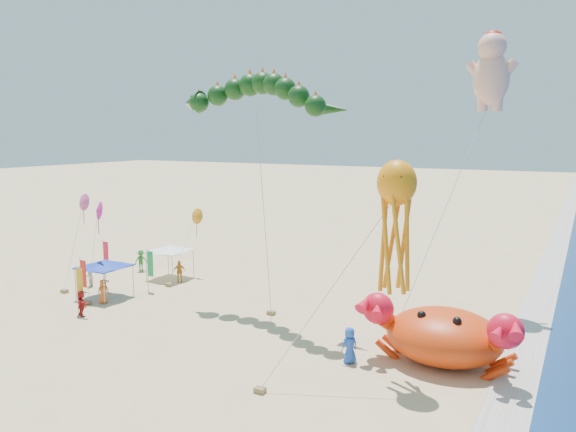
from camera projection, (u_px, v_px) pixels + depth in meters
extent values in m
plane|color=#D1B784|center=(302.00, 331.00, 33.24)|extent=(320.00, 320.00, 0.00)
plane|color=silver|center=(519.00, 371.00, 27.62)|extent=(320.00, 320.00, 0.00)
ellipsoid|color=red|center=(444.00, 336.00, 28.45)|extent=(6.20, 5.26, 2.81)
sphere|color=red|center=(378.00, 310.00, 28.71)|extent=(1.67, 1.67, 1.67)
sphere|color=black|center=(423.00, 315.00, 27.83)|extent=(0.43, 0.43, 0.43)
sphere|color=red|center=(508.00, 330.00, 25.77)|extent=(1.67, 1.67, 1.67)
sphere|color=black|center=(459.00, 321.00, 27.00)|extent=(0.43, 0.43, 0.43)
cone|color=black|center=(185.00, 101.00, 37.60)|extent=(1.67, 1.23, 1.36)
cylinder|color=#B2B2B2|center=(264.00, 212.00, 35.64)|extent=(1.20, 0.30, 12.96)
cube|color=olive|center=(271.00, 313.00, 36.20)|extent=(0.50, 0.35, 0.25)
ellipsoid|color=#FBB399|center=(491.00, 79.00, 36.54)|extent=(2.33, 1.92, 3.43)
sphere|color=#FBB399|center=(492.00, 47.00, 36.06)|extent=(1.79, 1.79, 1.79)
ellipsoid|color=red|center=(493.00, 37.00, 36.06)|extent=(1.16, 1.16, 0.81)
cylinder|color=#B2B2B2|center=(445.00, 209.00, 34.79)|extent=(3.40, 8.60, 13.63)
cube|color=olive|center=(395.00, 331.00, 32.84)|extent=(0.50, 0.35, 0.25)
ellipsoid|color=orange|center=(397.00, 183.00, 25.69)|extent=(1.85, 1.66, 2.12)
cylinder|color=#B2B2B2|center=(329.00, 292.00, 25.53)|extent=(4.72, 4.57, 8.61)
cube|color=olive|center=(260.00, 390.00, 25.29)|extent=(0.50, 0.35, 0.25)
cylinder|color=gray|center=(75.00, 284.00, 39.40)|extent=(0.06, 0.06, 2.20)
cylinder|color=gray|center=(104.00, 289.00, 38.10)|extent=(0.06, 0.06, 2.20)
cylinder|color=gray|center=(105.00, 276.00, 41.82)|extent=(0.06, 0.06, 2.20)
cylinder|color=gray|center=(133.00, 280.00, 40.52)|extent=(0.06, 0.06, 2.20)
cube|color=#1534BA|center=(104.00, 267.00, 39.80)|extent=(3.02, 3.02, 0.08)
cone|color=#1534BA|center=(104.00, 263.00, 39.76)|extent=(3.32, 3.32, 0.45)
cylinder|color=gray|center=(146.00, 266.00, 44.77)|extent=(0.06, 0.06, 2.20)
cylinder|color=gray|center=(172.00, 270.00, 43.53)|extent=(0.06, 0.06, 2.20)
cylinder|color=gray|center=(168.00, 260.00, 47.09)|extent=(0.06, 0.06, 2.20)
cylinder|color=gray|center=(194.00, 263.00, 45.84)|extent=(0.06, 0.06, 2.20)
cube|color=white|center=(170.00, 251.00, 45.14)|extent=(2.90, 2.90, 0.08)
cone|color=white|center=(170.00, 248.00, 45.11)|extent=(3.19, 3.19, 0.45)
cylinder|color=gray|center=(77.00, 289.00, 36.28)|extent=(0.05, 0.05, 3.20)
cube|color=gold|center=(80.00, 283.00, 36.08)|extent=(0.50, 0.04, 1.90)
cylinder|color=gray|center=(81.00, 280.00, 38.51)|extent=(0.05, 0.05, 3.20)
cube|color=red|center=(83.00, 274.00, 38.31)|extent=(0.50, 0.04, 1.90)
cylinder|color=gray|center=(104.00, 259.00, 45.05)|extent=(0.05, 0.05, 3.20)
cube|color=red|center=(106.00, 253.00, 44.84)|extent=(0.50, 0.04, 1.90)
cylinder|color=gray|center=(148.00, 270.00, 41.45)|extent=(0.05, 0.05, 3.20)
cube|color=green|center=(150.00, 264.00, 41.25)|extent=(0.50, 0.04, 1.90)
imported|color=#246E27|center=(141.00, 261.00, 47.65)|extent=(1.10, 1.34, 1.81)
imported|color=orange|center=(179.00, 272.00, 44.03)|extent=(1.06, 0.95, 1.73)
imported|color=silver|center=(452.00, 351.00, 27.87)|extent=(0.76, 0.78, 1.81)
imported|color=silver|center=(89.00, 276.00, 42.77)|extent=(0.94, 1.01, 1.66)
imported|color=#AB1C1B|center=(81.00, 303.00, 35.89)|extent=(1.61, 1.11, 1.67)
imported|color=blue|center=(350.00, 345.00, 28.49)|extent=(1.01, 1.09, 1.87)
imported|color=orange|center=(103.00, 291.00, 38.55)|extent=(0.79, 0.96, 1.68)
cone|color=orange|center=(196.00, 216.00, 45.70)|extent=(1.30, 0.51, 1.32)
cylinder|color=#B2B2B2|center=(188.00, 249.00, 44.63)|extent=(0.54, 3.04, 4.70)
cube|color=olive|center=(179.00, 283.00, 43.55)|extent=(0.50, 0.35, 0.25)
cone|color=#CE1699|center=(98.00, 211.00, 39.88)|extent=(1.30, 0.51, 1.32)
cylinder|color=#B2B2B2|center=(86.00, 257.00, 38.90)|extent=(0.55, 3.04, 5.94)
cube|color=olive|center=(73.00, 305.00, 37.91)|extent=(0.50, 0.35, 0.25)
cone|color=#CA4386|center=(83.00, 202.00, 42.16)|extent=(1.30, 0.51, 1.32)
cylinder|color=#B2B2B2|center=(71.00, 248.00, 41.20)|extent=(0.55, 3.04, 6.27)
cube|color=olive|center=(59.00, 295.00, 40.23)|extent=(0.50, 0.35, 0.25)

